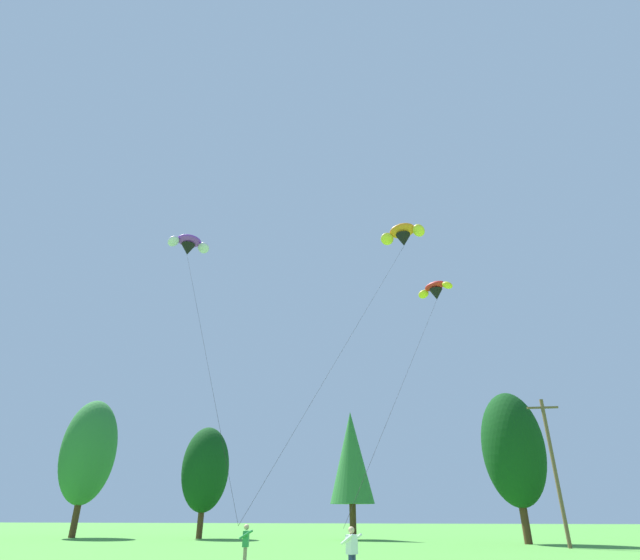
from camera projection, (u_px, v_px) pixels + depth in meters
name	position (u px, v px, depth m)	size (l,w,h in m)	color
treeline_tree_b	(89.00, 451.00, 48.81)	(5.25, 5.25, 12.79)	#472D19
treeline_tree_c	(205.00, 469.00, 46.43)	(4.45, 4.45, 9.80)	#472D19
treeline_tree_d	(351.00, 456.00, 45.04)	(4.01, 4.01, 10.96)	#472D19
treeline_tree_e	(513.00, 448.00, 39.09)	(4.85, 4.85, 11.28)	#472D19
utility_pole	(554.00, 465.00, 34.10)	(2.20, 0.26, 9.77)	brown
kite_flyer_near	(246.00, 543.00, 20.06)	(0.61, 0.64, 1.69)	gray
kite_flyer_mid	(352.00, 549.00, 16.51)	(0.75, 0.76, 1.69)	navy
parafoil_kite_high_orange	(403.00, 235.00, 39.28)	(10.50, 13.45, 21.91)	orange
parafoil_kite_mid_red_yellow	(435.00, 290.00, 37.41)	(7.48, 17.21, 16.79)	red
parafoil_kite_far_purple	(189.00, 245.00, 38.83)	(10.30, 11.28, 20.73)	purple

